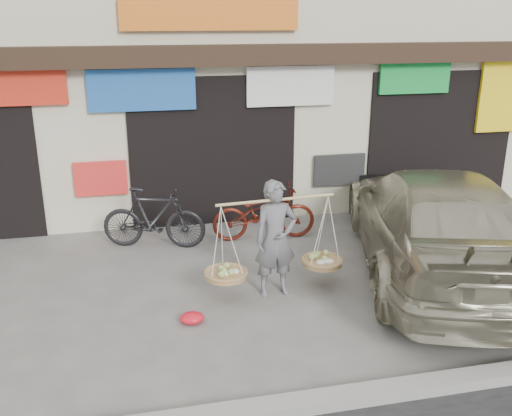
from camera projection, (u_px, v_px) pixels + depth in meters
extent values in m
plane|color=slate|center=(256.00, 312.00, 7.49)|extent=(70.00, 70.00, 0.00)
cube|color=gray|center=(300.00, 404.00, 5.62)|extent=(70.00, 0.25, 0.12)
cube|color=beige|center=(190.00, 24.00, 12.37)|extent=(14.00, 6.00, 7.00)
cube|color=black|center=(212.00, 55.00, 9.60)|extent=(14.00, 0.35, 0.35)
cube|color=black|center=(211.00, 149.00, 10.52)|extent=(3.00, 0.60, 2.70)
cube|color=black|center=(433.00, 138.00, 11.45)|extent=(3.00, 0.60, 2.70)
cube|color=red|center=(15.00, 87.00, 9.15)|extent=(1.60, 0.08, 0.60)
cube|color=#1F5AAC|center=(142.00, 90.00, 9.60)|extent=(1.80, 0.08, 0.70)
cube|color=white|center=(290.00, 86.00, 10.13)|extent=(1.60, 0.08, 0.70)
cube|color=green|center=(415.00, 77.00, 10.60)|extent=(1.40, 0.08, 0.60)
cube|color=yellow|center=(507.00, 96.00, 11.14)|extent=(1.20, 0.08, 1.40)
cube|color=red|center=(101.00, 178.00, 9.91)|extent=(0.90, 0.08, 0.60)
cube|color=#272727|center=(339.00, 170.00, 10.86)|extent=(1.00, 0.08, 0.60)
cube|color=orange|center=(211.00, 15.00, 9.46)|extent=(3.00, 0.08, 0.50)
imported|color=slate|center=(276.00, 239.00, 7.74)|extent=(0.62, 0.44, 1.63)
cylinder|color=tan|center=(276.00, 200.00, 7.56)|extent=(1.65, 0.17, 0.04)
cylinder|color=#AC8352|center=(226.00, 275.00, 7.68)|extent=(0.56, 0.56, 0.07)
ellipsoid|color=#A5BF66|center=(226.00, 271.00, 7.66)|extent=(0.39, 0.39, 0.10)
cylinder|color=#AC8352|center=(322.00, 262.00, 8.07)|extent=(0.56, 0.56, 0.07)
ellipsoid|color=#A5BF66|center=(322.00, 258.00, 8.05)|extent=(0.39, 0.39, 0.10)
imported|color=black|center=(154.00, 218.00, 9.42)|extent=(1.79, 0.95, 1.04)
imported|color=#4D160D|center=(264.00, 213.00, 9.79)|extent=(1.81, 0.72, 0.93)
imported|color=#A49F84|center=(435.00, 221.00, 8.49)|extent=(3.64, 5.82, 1.57)
cube|color=black|center=(403.00, 187.00, 10.99)|extent=(1.66, 0.58, 0.45)
cube|color=silver|center=(402.00, 191.00, 11.09)|extent=(0.44, 0.15, 0.12)
ellipsoid|color=red|center=(192.00, 318.00, 7.20)|extent=(0.31, 0.25, 0.14)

